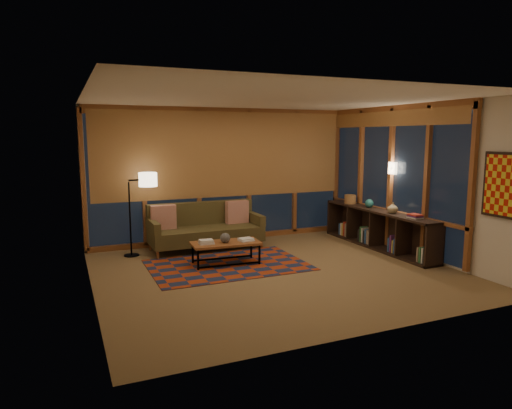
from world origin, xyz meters
name	(u,v)px	position (x,y,z in m)	size (l,w,h in m)	color
floor	(275,272)	(0.00, 0.00, 0.00)	(5.50, 5.00, 0.01)	#937449
ceiling	(277,99)	(0.00, 0.00, 2.70)	(5.50, 5.00, 0.01)	white
walls	(276,188)	(0.00, 0.00, 1.35)	(5.51, 5.01, 2.70)	beige
window_wall_back	(224,175)	(0.00, 2.43, 1.35)	(5.30, 0.16, 2.60)	#974F21
window_wall_right	(389,178)	(2.68, 0.60, 1.35)	(0.16, 3.70, 2.60)	#974F21
wall_art	(506,186)	(2.71, -1.85, 1.45)	(0.06, 0.74, 0.94)	red
wall_sconce	(393,168)	(2.62, 0.45, 1.55)	(0.12, 0.18, 0.22)	beige
sofa	(206,227)	(-0.58, 1.84, 0.43)	(2.10, 0.85, 0.86)	brown
pillow_left	(164,217)	(-1.36, 1.96, 0.66)	(0.46, 0.15, 0.46)	#B72F1E
pillow_right	(237,212)	(0.11, 1.99, 0.65)	(0.45, 0.15, 0.45)	#B72F1E
area_rug	(228,265)	(-0.58, 0.63, 0.01)	(2.57, 1.71, 0.01)	#9F3413
coffee_table	(226,253)	(-0.58, 0.71, 0.19)	(1.14, 0.52, 0.38)	#974F21
book_stack_a	(206,242)	(-0.92, 0.74, 0.41)	(0.24, 0.19, 0.07)	white
book_stack_b	(246,240)	(-0.24, 0.67, 0.40)	(0.22, 0.18, 0.04)	white
ceramic_pot	(225,238)	(-0.60, 0.68, 0.46)	(0.17, 0.17, 0.17)	black
floor_lamp	(130,215)	(-1.97, 1.90, 0.75)	(0.50, 0.33, 1.50)	black
bookshelf	(378,229)	(2.49, 0.65, 0.37)	(0.40, 2.98, 0.74)	black
basket	(350,199)	(2.47, 1.55, 0.83)	(0.24, 0.24, 0.18)	#A86B37
teal_bowl	(369,203)	(2.49, 0.94, 0.83)	(0.17, 0.17, 0.17)	#216668
vase	(393,208)	(2.49, 0.24, 0.84)	(0.19, 0.19, 0.20)	tan
shelf_book_stack	(415,216)	(2.49, -0.34, 0.78)	(0.17, 0.25, 0.07)	white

